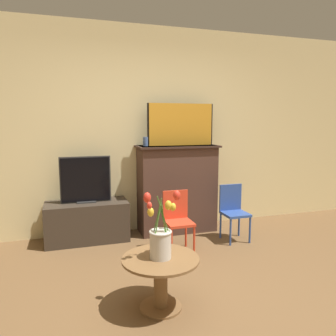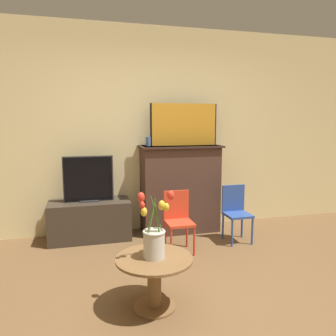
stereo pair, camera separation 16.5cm
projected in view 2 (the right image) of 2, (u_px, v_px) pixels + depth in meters
The scene contains 11 objects.
ground_plane at pixel (202, 312), 2.55m from camera, with size 14.00×14.00×0.00m, color brown.
wall_back at pixel (148, 130), 4.39m from camera, with size 8.00×0.06×2.70m.
fireplace_mantel at pixel (180, 188), 4.37m from camera, with size 1.07×0.45×1.16m.
painting at pixel (184, 125), 4.27m from camera, with size 0.90×0.03×0.54m.
mantel_candle at pixel (148, 141), 4.18m from camera, with size 0.06×0.06×0.12m.
tv_stand at pixel (90, 220), 4.09m from camera, with size 0.99×0.44×0.49m.
tv_monitor at pixel (88, 179), 4.02m from camera, with size 0.60×0.12×0.57m.
chair_red at pixel (178, 217), 3.71m from camera, with size 0.30×0.30×0.69m.
chair_blue at pixel (236, 210), 4.04m from camera, with size 0.30×0.30×0.69m.
side_table at pixel (154, 275), 2.57m from camera, with size 0.61×0.61×0.42m.
vase_tulips at pixel (154, 237), 2.52m from camera, with size 0.28×0.18×0.52m.
Camera 2 is at (-0.85, -2.22, 1.48)m, focal length 35.00 mm.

